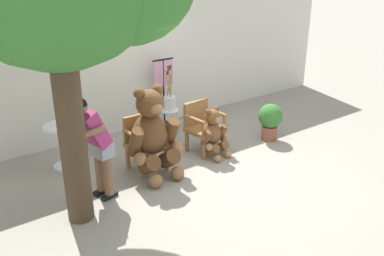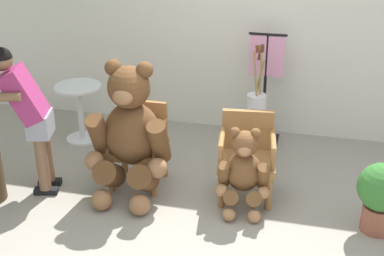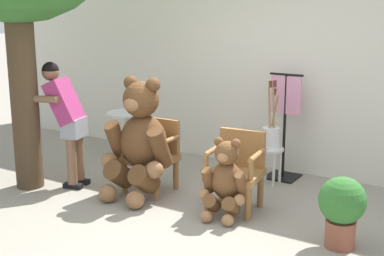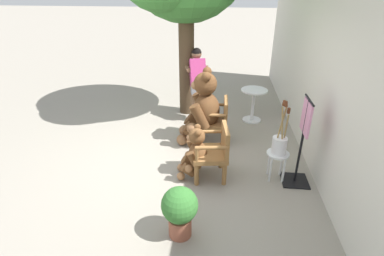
# 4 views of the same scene
# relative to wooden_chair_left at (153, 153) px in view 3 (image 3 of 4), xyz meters

# --- Properties ---
(ground_plane) EXTENTS (60.00, 60.00, 0.00)m
(ground_plane) POSITION_rel_wooden_chair_left_xyz_m (0.57, -0.74, -0.46)
(ground_plane) COLOR gray
(back_wall) EXTENTS (10.00, 0.16, 2.80)m
(back_wall) POSITION_rel_wooden_chair_left_xyz_m (0.57, 1.66, 0.94)
(back_wall) COLOR silver
(back_wall) RESTS_ON ground
(wooden_chair_left) EXTENTS (0.57, 0.53, 0.86)m
(wooden_chair_left) POSITION_rel_wooden_chair_left_xyz_m (0.00, 0.00, 0.00)
(wooden_chair_left) COLOR olive
(wooden_chair_left) RESTS_ON ground
(wooden_chair_right) EXTENTS (0.62, 0.59, 0.86)m
(wooden_chair_right) POSITION_rel_wooden_chair_left_xyz_m (1.14, -0.00, 0.00)
(wooden_chair_right) COLOR olive
(wooden_chair_right) RESTS_ON ground
(teddy_bear_large) EXTENTS (0.85, 0.80, 1.41)m
(teddy_bear_large) POSITION_rel_wooden_chair_left_xyz_m (0.00, -0.26, 0.23)
(teddy_bear_large) COLOR brown
(teddy_bear_large) RESTS_ON ground
(teddy_bear_small) EXTENTS (0.52, 0.51, 0.86)m
(teddy_bear_small) POSITION_rel_wooden_chair_left_xyz_m (1.15, -0.29, -0.04)
(teddy_bear_small) COLOR brown
(teddy_bear_small) RESTS_ON ground
(person_visitor) EXTENTS (0.74, 0.60, 1.54)m
(person_visitor) POSITION_rel_wooden_chair_left_xyz_m (-0.99, -0.43, 0.45)
(person_visitor) COLOR black
(person_visitor) RESTS_ON ground
(white_stool) EXTENTS (0.34, 0.34, 0.46)m
(white_stool) POSITION_rel_wooden_chair_left_xyz_m (1.10, 0.97, -0.11)
(white_stool) COLOR silver
(white_stool) RESTS_ON ground
(brush_bucket) EXTENTS (0.22, 0.22, 0.85)m
(brush_bucket) POSITION_rel_wooden_chair_left_xyz_m (1.10, 0.97, 0.17)
(brush_bucket) COLOR white
(brush_bucket) RESTS_ON white_stool
(round_side_table) EXTENTS (0.56, 0.56, 0.72)m
(round_side_table) POSITION_rel_wooden_chair_left_xyz_m (-1.02, 0.77, -0.01)
(round_side_table) COLOR silver
(round_side_table) RESTS_ON ground
(potted_plant) EXTENTS (0.44, 0.44, 0.68)m
(potted_plant) POSITION_rel_wooden_chair_left_xyz_m (2.40, -0.35, -0.07)
(potted_plant) COLOR brown
(potted_plant) RESTS_ON ground
(clothing_display_stand) EXTENTS (0.44, 0.40, 1.36)m
(clothing_display_stand) POSITION_rel_wooden_chair_left_xyz_m (1.16, 1.27, 0.26)
(clothing_display_stand) COLOR black
(clothing_display_stand) RESTS_ON ground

